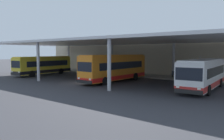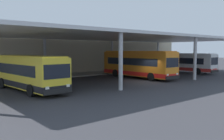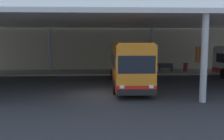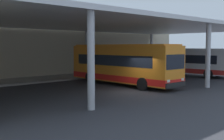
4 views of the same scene
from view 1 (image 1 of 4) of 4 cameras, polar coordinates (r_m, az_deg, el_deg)
name	(u,v)px [view 1 (image 1 of 4)]	position (r m, az deg, el deg)	size (l,w,h in m)	color
ground_plane	(84,83)	(28.91, -7.11, -3.27)	(200.00, 200.00, 0.00)	#333338
platform_kerb	(134,75)	(38.01, 5.61, -1.24)	(42.00, 4.50, 0.18)	gray
station_building_facade	(144,55)	(40.60, 8.13, 3.67)	(48.00, 1.60, 6.63)	#C1B293
canopy_shelter	(111,42)	(32.76, -0.28, 7.00)	(40.00, 17.00, 5.55)	silver
bus_nearest_bay	(43,65)	(40.40, -17.00, 1.16)	(3.20, 10.67, 3.17)	yellow
bus_second_bay	(115,68)	(29.86, 0.72, 0.57)	(2.79, 11.35, 3.57)	orange
bus_middle_bay	(203,74)	(25.24, 22.09, -0.92)	(3.16, 10.66, 3.17)	white
bench_waiting	(177,74)	(34.57, 16.19, -1.02)	(1.80, 0.45, 0.92)	#383D47
trash_bin	(192,75)	(33.46, 19.54, -1.26)	(0.52, 0.52, 0.98)	maroon
banner_sign	(200,67)	(32.49, 21.33, 0.83)	(0.70, 0.12, 3.20)	#B2B2B7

